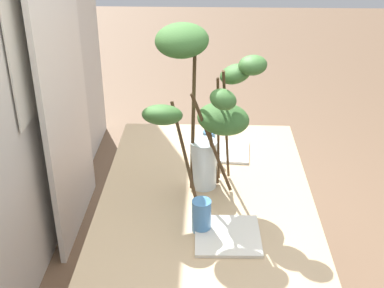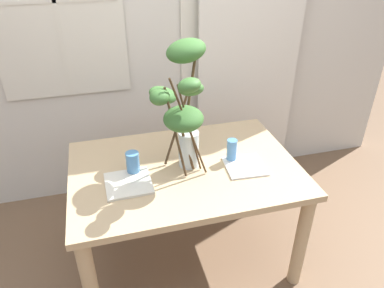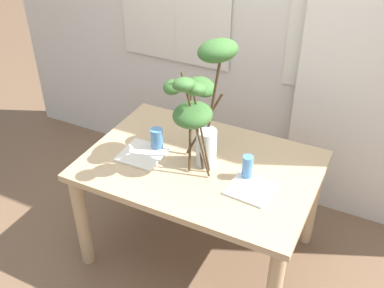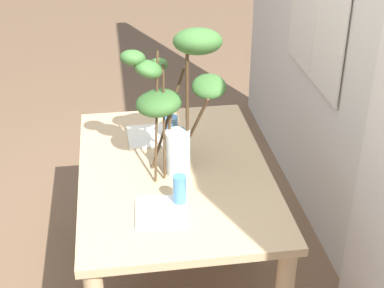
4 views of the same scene
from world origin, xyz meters
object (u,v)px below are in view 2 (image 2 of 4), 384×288
dining_table (185,182)px  drinking_glass_blue_left (133,163)px  plate_square_left (128,183)px  vase_with_branches (183,102)px  plate_square_right (245,166)px  drinking_glass_blue_right (232,150)px

dining_table → drinking_glass_blue_left: 0.35m
dining_table → plate_square_left: bearing=-166.3°
vase_with_branches → drinking_glass_blue_left: 0.46m
plate_square_right → vase_with_branches: bearing=161.5°
dining_table → drinking_glass_blue_left: bearing=176.6°
plate_square_left → dining_table: bearing=13.7°
dining_table → vase_with_branches: vase_with_branches is taller
dining_table → plate_square_right: bearing=-15.8°
vase_with_branches → drinking_glass_blue_right: (0.29, -0.03, -0.34)m
dining_table → plate_square_right: plate_square_right is taller
drinking_glass_blue_right → drinking_glass_blue_left: bearing=177.4°
drinking_glass_blue_left → plate_square_right: size_ratio=0.60×
dining_table → plate_square_left: (-0.34, -0.08, 0.12)m
dining_table → vase_with_branches: (-0.00, 0.02, 0.53)m
vase_with_branches → plate_square_left: 0.54m
drinking_glass_blue_left → plate_square_left: drinking_glass_blue_left is taller
plate_square_left → plate_square_right: (0.68, -0.01, -0.00)m
drinking_glass_blue_left → drinking_glass_blue_right: 0.59m
drinking_glass_blue_right → plate_square_right: bearing=-58.6°
dining_table → drinking_glass_blue_right: (0.29, -0.01, 0.18)m
plate_square_right → plate_square_left: bearing=178.9°
vase_with_branches → drinking_glass_blue_left: size_ratio=5.51×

